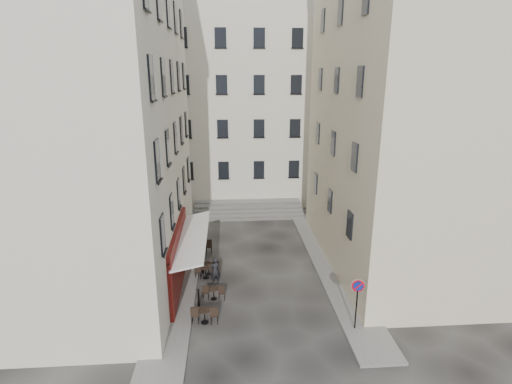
{
  "coord_description": "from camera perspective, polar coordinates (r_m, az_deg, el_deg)",
  "views": [
    {
      "loc": [
        -1.64,
        -18.97,
        11.38
      ],
      "look_at": [
        0.03,
        4.0,
        4.5
      ],
      "focal_mm": 28.0,
      "sensor_mm": 36.0,
      "label": 1
    }
  ],
  "objects": [
    {
      "name": "ground",
      "position": [
        22.19,
        0.7,
        -14.24
      ],
      "size": [
        90.0,
        90.0,
        0.0
      ],
      "primitive_type": "plane",
      "color": "black",
      "rests_on": "ground"
    },
    {
      "name": "sidewalk_left",
      "position": [
        25.77,
        -10.24,
        -9.72
      ],
      "size": [
        2.0,
        22.0,
        0.12
      ],
      "primitive_type": "cube",
      "color": "slate",
      "rests_on": "ground"
    },
    {
      "name": "sidewalk_right",
      "position": [
        25.47,
        10.41,
        -10.07
      ],
      "size": [
        2.0,
        18.0,
        0.12
      ],
      "primitive_type": "cube",
      "color": "slate",
      "rests_on": "ground"
    },
    {
      "name": "building_left",
      "position": [
        23.72,
        -26.74,
        12.31
      ],
      "size": [
        12.2,
        16.2,
        20.6
      ],
      "color": "beige",
      "rests_on": "ground"
    },
    {
      "name": "building_right",
      "position": [
        25.63,
        24.58,
        10.52
      ],
      "size": [
        12.2,
        14.2,
        18.6
      ],
      "color": "beige",
      "rests_on": "ground"
    },
    {
      "name": "building_back",
      "position": [
        38.04,
        -3.27,
        13.47
      ],
      "size": [
        18.2,
        10.2,
        18.6
      ],
      "color": "beige",
      "rests_on": "ground"
    },
    {
      "name": "cafe_storefront",
      "position": [
        22.28,
        -10.78,
        -8.94
      ],
      "size": [
        1.74,
        7.3,
        3.5
      ],
      "color": "#4B0F0A",
      "rests_on": "ground"
    },
    {
      "name": "stone_steps",
      "position": [
        33.45,
        -1.11,
        -2.55
      ],
      "size": [
        9.0,
        3.15,
        0.8
      ],
      "color": "#595754",
      "rests_on": "ground"
    },
    {
      "name": "bollard_near",
      "position": [
        21.06,
        -8.2,
        -14.59
      ],
      "size": [
        0.12,
        0.12,
        0.98
      ],
      "color": "black",
      "rests_on": "ground"
    },
    {
      "name": "bollard_mid",
      "position": [
        24.12,
        -7.65,
        -10.29
      ],
      "size": [
        0.12,
        0.12,
        0.98
      ],
      "color": "black",
      "rests_on": "ground"
    },
    {
      "name": "bollard_far",
      "position": [
        27.28,
        -7.24,
        -6.97
      ],
      "size": [
        0.12,
        0.12,
        0.98
      ],
      "color": "black",
      "rests_on": "ground"
    },
    {
      "name": "no_parking_sign",
      "position": [
        19.0,
        14.28,
        -14.08
      ],
      "size": [
        0.59,
        0.14,
        2.6
      ],
      "rotation": [
        0.0,
        0.0,
        -0.16
      ],
      "color": "black",
      "rests_on": "ground"
    },
    {
      "name": "bistro_table_a",
      "position": [
        19.82,
        -7.36,
        -16.95
      ],
      "size": [
        1.29,
        0.6,
        0.91
      ],
      "color": "black",
      "rests_on": "ground"
    },
    {
      "name": "bistro_table_b",
      "position": [
        21.54,
        -6.07,
        -14.05
      ],
      "size": [
        1.19,
        0.56,
        0.84
      ],
      "color": "black",
      "rests_on": "ground"
    },
    {
      "name": "bistro_table_c",
      "position": [
        23.54,
        -7.21,
        -11.18
      ],
      "size": [
        1.27,
        0.59,
        0.89
      ],
      "color": "black",
      "rests_on": "ground"
    },
    {
      "name": "bistro_table_d",
      "position": [
        23.91,
        -6.8,
        -10.68
      ],
      "size": [
        1.29,
        0.6,
        0.9
      ],
      "color": "black",
      "rests_on": "ground"
    },
    {
      "name": "bistro_table_e",
      "position": [
        26.6,
        -7.85,
        -7.66
      ],
      "size": [
        1.43,
        0.67,
        1.0
      ],
      "color": "black",
      "rests_on": "ground"
    },
    {
      "name": "pedestrian",
      "position": [
        22.87,
        -5.86,
        -11.11
      ],
      "size": [
        0.66,
        0.54,
        1.55
      ],
      "primitive_type": "imported",
      "rotation": [
        0.0,
        0.0,
        3.48
      ],
      "color": "black",
      "rests_on": "ground"
    }
  ]
}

